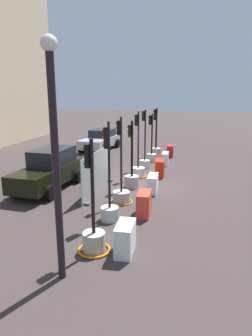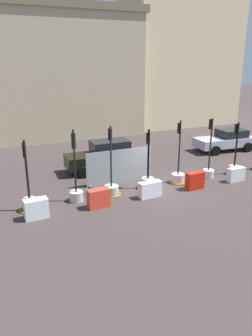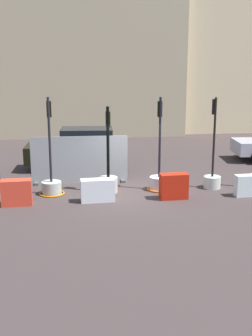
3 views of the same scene
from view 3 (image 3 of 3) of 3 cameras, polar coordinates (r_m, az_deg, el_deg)
The scene contains 12 objects.
ground_plane at distance 16.05m, azimuth 0.95°, elevation -3.22°, with size 120.00×120.00×0.00m, color #3D3130.
traffic_light_2 at distance 15.96m, azimuth -9.75°, elevation -1.80°, with size 0.92×0.92×3.50m.
traffic_light_3 at distance 15.97m, azimuth -2.34°, elevation -1.29°, with size 0.68×0.68×3.15m.
traffic_light_4 at distance 16.32m, azimuth 4.35°, elevation -1.37°, with size 0.91×0.91×3.46m.
traffic_light_5 at distance 16.79m, azimuth 11.25°, elevation -0.73°, with size 0.64×0.64×3.43m.
construction_barrier_1 at distance 14.98m, azimuth -14.15°, elevation -3.13°, with size 1.03×0.51×0.88m.
construction_barrier_2 at distance 14.95m, azimuth -3.74°, elevation -2.94°, with size 1.17×0.48×0.79m.
construction_barrier_3 at distance 15.30m, azimuth 6.27°, elevation -2.40°, with size 0.99×0.48×0.90m.
construction_barrier_4 at distance 16.17m, azimuth 15.87°, elevation -2.20°, with size 1.08×0.42×0.77m.
car_black_sedan at distance 19.47m, azimuth -6.19°, elevation 2.47°, with size 4.47×2.18×1.84m.
building_main_facade at distance 31.16m, azimuth -6.70°, elevation 14.90°, with size 14.43×8.12×10.71m.
site_fence_panel at distance 17.19m, azimuth -6.09°, elevation 0.92°, with size 3.79×0.50×1.87m.
Camera 3 is at (-2.07, -15.22, 4.66)m, focal length 46.51 mm.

